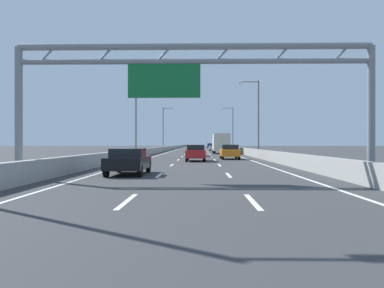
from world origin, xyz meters
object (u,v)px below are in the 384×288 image
object	(u,v)px
sign_gantry	(190,75)
streetlamp_right_mid	(257,113)
yellow_car	(197,150)
silver_car	(214,147)
streetlamp_left_far	(164,126)
red_car	(196,153)
blue_car	(210,146)
streetlamp_left_mid	(138,113)
orange_car	(230,152)
black_car	(129,161)
streetlamp_right_far	(232,126)
box_truck	(221,143)

from	to	relation	value
sign_gantry	streetlamp_right_mid	bearing A→B (deg)	75.85
sign_gantry	streetlamp_right_mid	xyz separation A→B (m)	(7.64, 30.31, 0.53)
yellow_car	silver_car	size ratio (longest dim) A/B	0.99
streetlamp_right_mid	streetlamp_left_far	xyz separation A→B (m)	(-14.93, 36.55, 0.00)
yellow_car	red_car	xyz separation A→B (m)	(-0.08, -13.32, 0.03)
streetlamp_right_mid	blue_car	size ratio (longest dim) A/B	2.18
red_car	streetlamp_right_mid	bearing A→B (deg)	59.30
sign_gantry	silver_car	distance (m)	65.48
streetlamp_right_mid	streetlamp_left_far	bearing A→B (deg)	112.22
silver_car	sign_gantry	bearing A→B (deg)	-93.19
silver_car	streetlamp_left_mid	bearing A→B (deg)	-107.36
red_car	orange_car	xyz separation A→B (m)	(3.48, 4.28, -0.00)
streetlamp_left_mid	black_car	world-z (taller)	streetlamp_left_mid
streetlamp_right_far	silver_car	size ratio (longest dim) A/B	2.20
streetlamp_left_far	red_car	size ratio (longest dim) A/B	2.16
streetlamp_left_mid	blue_car	distance (m)	83.60
black_car	red_car	size ratio (longest dim) A/B	0.96
streetlamp_left_mid	streetlamp_right_mid	world-z (taller)	same
black_car	red_car	xyz separation A→B (m)	(3.42, 15.32, 0.05)
streetlamp_right_far	orange_car	size ratio (longest dim) A/B	2.24
streetlamp_left_far	orange_car	xyz separation A→B (m)	(10.90, -44.92, -4.62)
streetlamp_left_mid	streetlamp_right_mid	distance (m)	14.93
silver_car	yellow_car	bearing A→B (deg)	-95.71
box_truck	orange_car	bearing A→B (deg)	-90.73
streetlamp_left_far	sign_gantry	bearing A→B (deg)	-83.78
silver_car	red_car	xyz separation A→B (m)	(-3.51, -47.60, -0.01)
yellow_car	blue_car	distance (m)	82.13
yellow_car	red_car	size ratio (longest dim) A/B	0.97
red_car	yellow_car	bearing A→B (deg)	89.64
streetlamp_right_mid	orange_car	xyz separation A→B (m)	(-4.04, -8.37, -4.62)
red_car	streetlamp_right_far	bearing A→B (deg)	81.32
black_car	silver_car	world-z (taller)	silver_car
streetlamp_left_mid	silver_car	bearing A→B (deg)	72.64
streetlamp_left_far	streetlamp_right_far	size ratio (longest dim) A/B	1.00
sign_gantry	streetlamp_right_far	distance (m)	67.29
black_car	yellow_car	xyz separation A→B (m)	(3.51, 28.64, 0.02)
streetlamp_right_far	yellow_car	distance (m)	36.94
black_car	red_car	distance (m)	15.70
streetlamp_left_far	red_car	distance (m)	49.97
streetlamp_right_far	yellow_car	xyz separation A→B (m)	(-7.43, -35.88, -4.65)
streetlamp_left_mid	orange_car	xyz separation A→B (m)	(10.90, -8.37, -4.62)
streetlamp_right_far	box_truck	world-z (taller)	streetlamp_right_far
streetlamp_right_far	black_car	xyz separation A→B (m)	(-10.94, -64.52, -4.67)
streetlamp_left_far	streetlamp_right_far	bearing A→B (deg)	0.00
yellow_car	red_car	bearing A→B (deg)	-90.36
blue_car	red_car	xyz separation A→B (m)	(-3.89, -95.36, -0.03)
streetlamp_right_mid	box_truck	distance (m)	13.76
box_truck	yellow_car	bearing A→B (deg)	-106.94
yellow_car	streetlamp_left_mid	bearing A→B (deg)	-174.93
streetlamp_right_mid	streetlamp_right_far	bearing A→B (deg)	90.00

